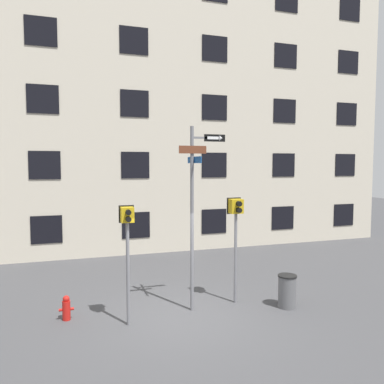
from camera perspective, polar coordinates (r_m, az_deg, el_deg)
ground_plane at (r=9.60m, az=-1.68°, el=-18.56°), size 60.00×60.00×0.00m
building_facade at (r=15.86m, az=-8.91°, el=13.00°), size 24.00×0.63×12.30m
street_sign_pole at (r=9.38m, az=0.41°, el=-1.62°), size 1.23×1.05×4.66m
pedestrian_signal_left at (r=8.70m, az=-9.81°, el=-6.33°), size 0.35×0.40×2.78m
pedestrian_signal_right at (r=10.02m, az=6.71°, el=-4.35°), size 0.40×0.40×2.83m
fire_hydrant at (r=9.83m, az=-18.60°, el=-16.43°), size 0.35×0.19×0.60m
trash_bin at (r=10.35m, az=14.29°, el=-14.42°), size 0.49×0.49×0.85m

